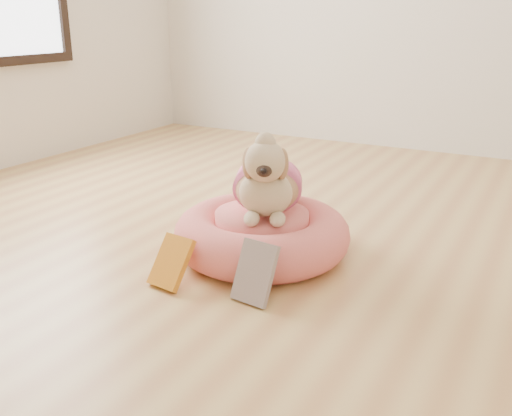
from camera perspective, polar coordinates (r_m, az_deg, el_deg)
The scene contains 5 objects.
floor at distance 2.44m, azimuth -1.91°, elevation -4.06°, with size 4.50×4.50×0.00m, color tan.
pet_bed at distance 2.35m, azimuth 0.59°, elevation -2.65°, with size 0.72×0.72×0.19m.
dog at distance 2.27m, azimuth 1.14°, elevation 3.95°, with size 0.34×0.49×0.36m, color brown, non-canonical shape.
book_yellow at distance 2.12m, azimuth -8.46°, elevation -5.38°, with size 0.13×0.03×0.20m, color gold.
book_white at distance 1.98m, azimuth -0.10°, elevation -6.48°, with size 0.14×0.02×0.22m, color white.
Camera 1 is at (1.15, -1.93, 0.95)m, focal length 40.00 mm.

